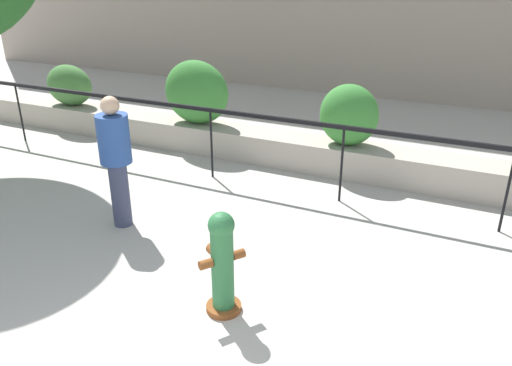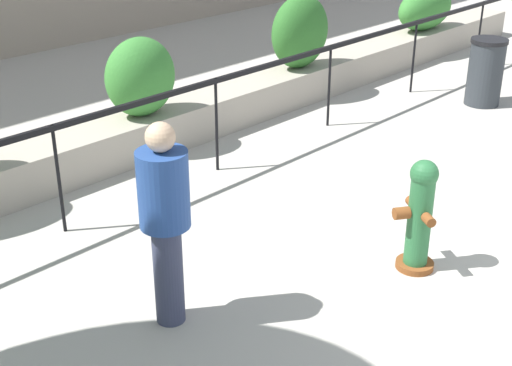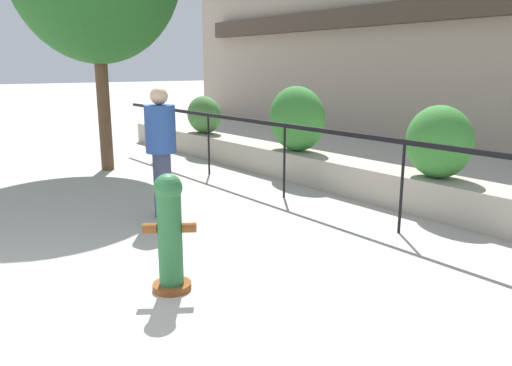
% 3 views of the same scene
% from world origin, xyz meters
% --- Properties ---
extents(planter_wall_low, '(18.00, 0.70, 0.50)m').
position_xyz_m(planter_wall_low, '(0.00, 6.00, 0.25)').
color(planter_wall_low, '#ADA393').
rests_on(planter_wall_low, ground).
extents(fence_railing_segment, '(15.00, 0.05, 1.15)m').
position_xyz_m(fence_railing_segment, '(-0.00, 4.90, 1.02)').
color(fence_railing_segment, black).
rests_on(fence_railing_segment, ground).
extents(hedge_bush_0, '(1.09, 0.61, 0.84)m').
position_xyz_m(hedge_bush_0, '(-6.19, 6.00, 0.92)').
color(hedge_bush_0, '#427538').
rests_on(hedge_bush_0, planter_wall_low).
extents(hedge_bush_1, '(1.26, 0.70, 1.15)m').
position_xyz_m(hedge_bush_1, '(-3.08, 6.00, 1.08)').
color(hedge_bush_1, '#387F33').
rests_on(hedge_bush_1, planter_wall_low).
extents(hedge_bush_2, '(0.95, 0.70, 0.99)m').
position_xyz_m(hedge_bush_2, '(-0.24, 6.00, 0.99)').
color(hedge_bush_2, '#387F33').
rests_on(hedge_bush_2, planter_wall_low).
extents(fire_hydrant, '(0.49, 0.49, 1.08)m').
position_xyz_m(fire_hydrant, '(-0.29, 1.94, 0.55)').
color(fire_hydrant, brown).
rests_on(fire_hydrant, ground).
extents(pedestrian, '(0.40, 0.40, 1.73)m').
position_xyz_m(pedestrian, '(-2.38, 2.95, 0.99)').
color(pedestrian, '#383D56').
rests_on(pedestrian, ground).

